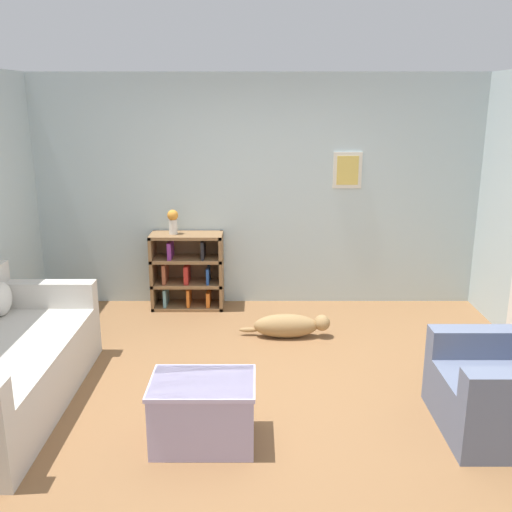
# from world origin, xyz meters

# --- Properties ---
(ground_plane) EXTENTS (14.00, 14.00, 0.00)m
(ground_plane) POSITION_xyz_m (0.00, 0.00, 0.00)
(ground_plane) COLOR brown
(wall_back) EXTENTS (5.60, 0.13, 2.60)m
(wall_back) POSITION_xyz_m (0.00, 2.25, 1.30)
(wall_back) COLOR silver
(wall_back) RESTS_ON ground_plane
(bookshelf) EXTENTS (0.81, 0.35, 0.86)m
(bookshelf) POSITION_xyz_m (-0.80, 2.03, 0.42)
(bookshelf) COLOR olive
(bookshelf) RESTS_ON ground_plane
(coffee_table) EXTENTS (0.72, 0.50, 0.47)m
(coffee_table) POSITION_xyz_m (-0.38, -0.69, 0.25)
(coffee_table) COLOR #ADA3CC
(coffee_table) RESTS_ON ground_plane
(dog) EXTENTS (0.92, 0.22, 0.24)m
(dog) POSITION_xyz_m (0.31, 1.14, 0.12)
(dog) COLOR #9E7A4C
(dog) RESTS_ON ground_plane
(vase) EXTENTS (0.12, 0.12, 0.27)m
(vase) POSITION_xyz_m (-0.94, 2.00, 1.02)
(vase) COLOR silver
(vase) RESTS_ON bookshelf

